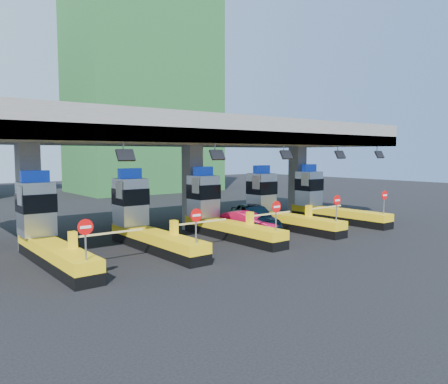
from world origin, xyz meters
TOP-DOWN VIEW (x-y plane):
  - ground at (0.00, 0.00)m, footprint 120.00×120.00m
  - toll_canopy at (0.00, 2.87)m, footprint 28.00×12.09m
  - toll_lane_far_left at (-10.00, 0.28)m, footprint 4.43×8.00m
  - toll_lane_left at (-5.00, 0.28)m, footprint 4.43×8.00m
  - toll_lane_center at (0.00, 0.28)m, footprint 4.43×8.00m
  - toll_lane_right at (5.00, 0.28)m, footprint 4.43×8.00m
  - toll_lane_far_right at (10.00, 0.28)m, footprint 4.43×8.00m
  - bg_building_scaffold at (12.00, 32.00)m, footprint 18.00×12.00m
  - van at (3.06, 0.41)m, footprint 3.73×5.55m
  - red_car at (1.93, -0.13)m, footprint 2.58×4.45m

SIDE VIEW (x-z plane):
  - ground at x=0.00m, z-range 0.00..0.00m
  - red_car at x=1.93m, z-range 0.00..1.39m
  - van at x=3.06m, z-range 0.00..1.76m
  - toll_lane_far_left at x=-10.00m, z-range -0.68..3.47m
  - toll_lane_left at x=-5.00m, z-range -0.68..3.47m
  - toll_lane_center at x=0.00m, z-range -0.68..3.47m
  - toll_lane_right at x=5.00m, z-range -0.68..3.47m
  - toll_lane_far_right at x=10.00m, z-range -0.68..3.47m
  - toll_canopy at x=0.00m, z-range 2.63..9.63m
  - bg_building_scaffold at x=12.00m, z-range 0.00..28.00m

